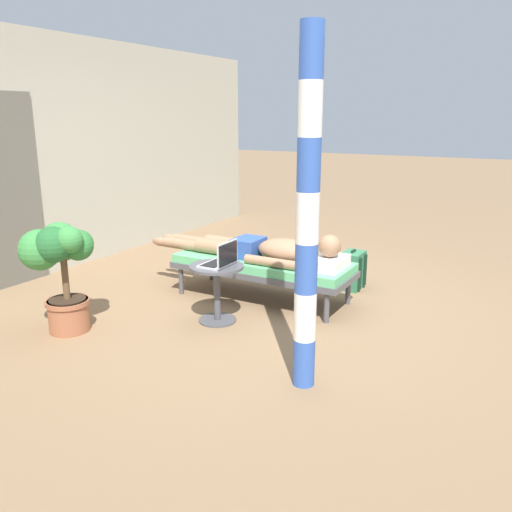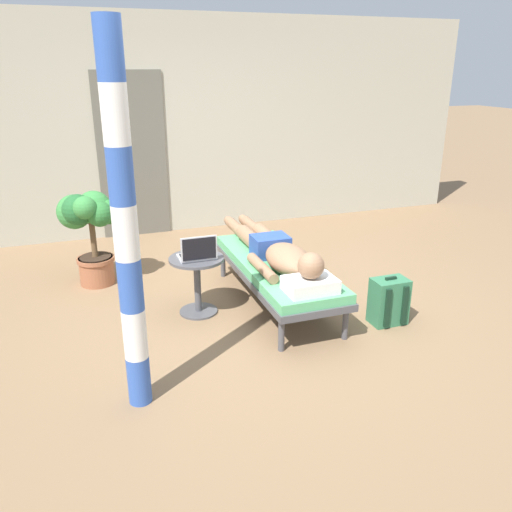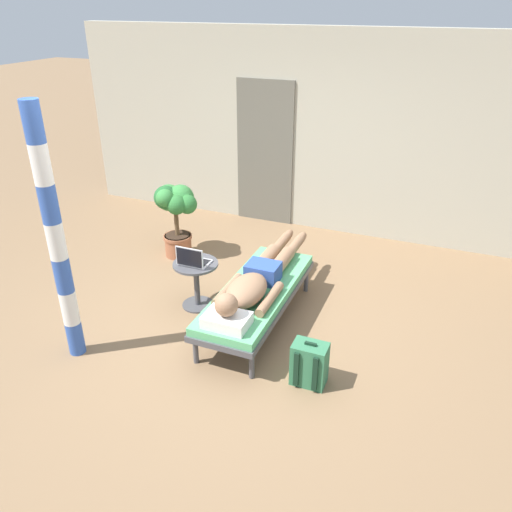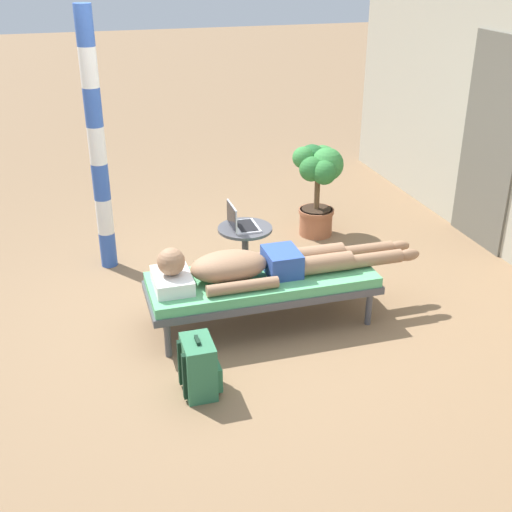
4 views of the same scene
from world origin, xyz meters
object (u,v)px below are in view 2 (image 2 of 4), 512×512
Objects in this scene: laptop at (198,253)px; person_reclining at (278,252)px; lounge_chair at (276,269)px; potted_plant at (89,222)px; porch_post at (126,232)px; backpack at (388,301)px; side_table at (197,275)px.

person_reclining is at bearing -3.15° from laptop.
potted_plant is at bearing 145.33° from lounge_chair.
laptop is at bearing -52.04° from potted_plant.
potted_plant is 0.40× the size of porch_post.
person_reclining is at bearing -35.37° from potted_plant.
person_reclining is 1.91m from potted_plant.
person_reclining is 1.05m from backpack.
lounge_chair is 0.17m from person_reclining.
potted_plant is (-1.55, 1.07, 0.30)m from lounge_chair.
backpack is (0.76, -0.64, -0.32)m from person_reclining.
person_reclining is 0.73m from laptop.
person_reclining is 2.30× the size of potted_plant.
laptop is 1.35m from potted_plant.
lounge_chair is at bearing 90.00° from person_reclining.
backpack is at bearing -24.69° from laptop.
laptop is at bearing 155.31° from backpack.
side_table reaches higher than lounge_chair.
side_table is (-0.72, 0.06, 0.01)m from lounge_chair.
laptop is (-0.72, 0.04, 0.07)m from person_reclining.
lounge_chair is 1.96m from porch_post.
laptop is 1.42m from porch_post.
potted_plant reaches higher than laptop.
side_table is at bearing 153.70° from backpack.
potted_plant reaches higher than backpack.
person_reclining is 5.12× the size of backpack.
lounge_chair is 0.84× the size of person_reclining.
backpack is at bearing -37.02° from potted_plant.
laptop reaches higher than side_table.
person_reclining is at bearing -90.00° from lounge_chair.
potted_plant is (-0.83, 1.01, 0.29)m from side_table.
side_table is at bearing -50.66° from potted_plant.
laptop is at bearing 179.07° from lounge_chair.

